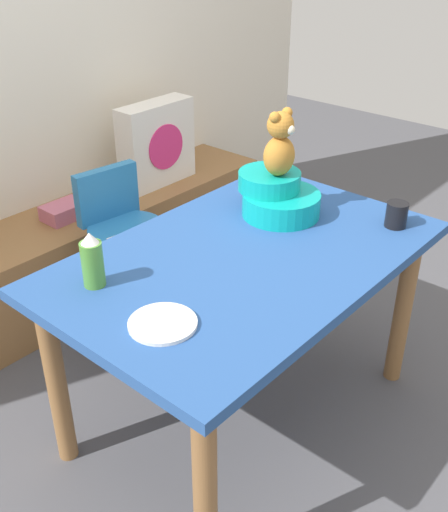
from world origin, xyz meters
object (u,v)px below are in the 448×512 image
(book_stack, at_px, (64,211))
(coffee_mug, at_px, (397,214))
(infant_seat_teal, at_px, (277,196))
(dinner_plate_near, at_px, (163,324))
(highchair, at_px, (125,234))
(dining_table, at_px, (245,278))
(pillow_floral_right, at_px, (156,144))
(teddy_bear, at_px, (280,145))
(ketchup_bottle, at_px, (92,261))

(book_stack, xyz_separation_m, coffee_mug, (0.45, -1.48, 0.29))
(coffee_mug, bearing_deg, infant_seat_teal, 117.01)
(book_stack, xyz_separation_m, dinner_plate_near, (-0.55, -1.28, 0.25))
(book_stack, height_order, highchair, highchair)
(infant_seat_teal, distance_m, coffee_mug, 0.45)
(dining_table, distance_m, coffee_mug, 0.62)
(highchair, bearing_deg, coffee_mug, -67.11)
(book_stack, bearing_deg, infant_seat_teal, -77.07)
(book_stack, bearing_deg, highchair, -88.48)
(pillow_floral_right, distance_m, dinner_plate_near, 1.71)
(teddy_bear, bearing_deg, ketchup_bottle, 171.26)
(pillow_floral_right, xyz_separation_m, coffee_mug, (-0.15, -1.46, 0.11))
(dining_table, distance_m, infant_seat_teal, 0.38)
(dining_table, relative_size, infant_seat_teal, 4.16)
(dining_table, bearing_deg, highchair, 83.53)
(dining_table, distance_m, dinner_plate_near, 0.50)
(highchair, xyz_separation_m, ketchup_bottle, (-0.56, -0.52, 0.31))
(pillow_floral_right, xyz_separation_m, dining_table, (-0.68, -1.17, -0.04))
(infant_seat_teal, relative_size, dinner_plate_near, 1.65)
(highchair, distance_m, coffee_mug, 1.16)
(infant_seat_teal, height_order, ketchup_bottle, ketchup_bottle)
(book_stack, relative_size, highchair, 0.25)
(ketchup_bottle, bearing_deg, pillow_floral_right, 39.17)
(teddy_bear, bearing_deg, infant_seat_teal, 90.00)
(coffee_mug, bearing_deg, book_stack, 106.99)
(dining_table, relative_size, teddy_bear, 5.49)
(dinner_plate_near, bearing_deg, pillow_floral_right, 47.23)
(pillow_floral_right, distance_m, book_stack, 0.63)
(highchair, height_order, coffee_mug, coffee_mug)
(infant_seat_teal, bearing_deg, book_stack, 102.93)
(pillow_floral_right, distance_m, coffee_mug, 1.47)
(book_stack, bearing_deg, coffee_mug, -73.01)
(pillow_floral_right, xyz_separation_m, book_stack, (-0.61, 0.02, -0.18))
(pillow_floral_right, xyz_separation_m, highchair, (-0.59, -0.42, -0.16))
(book_stack, relative_size, dining_table, 0.15)
(book_stack, distance_m, highchair, 0.44)
(dining_table, distance_m, teddy_bear, 0.51)
(pillow_floral_right, relative_size, infant_seat_teal, 1.33)
(ketchup_bottle, relative_size, coffee_mug, 1.54)
(coffee_mug, xyz_separation_m, dinner_plate_near, (-1.01, 0.20, -0.04))
(pillow_floral_right, relative_size, coffee_mug, 3.67)
(pillow_floral_right, bearing_deg, coffee_mug, -96.02)
(book_stack, relative_size, dinner_plate_near, 1.00)
(highchair, bearing_deg, book_stack, 91.52)
(infant_seat_teal, xyz_separation_m, dinner_plate_near, (-0.80, -0.20, -0.07))
(book_stack, distance_m, teddy_bear, 1.22)
(highchair, height_order, teddy_bear, teddy_bear)
(highchair, distance_m, infant_seat_teal, 0.74)
(ketchup_bottle, bearing_deg, infant_seat_teal, -8.70)
(pillow_floral_right, relative_size, dining_table, 0.32)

